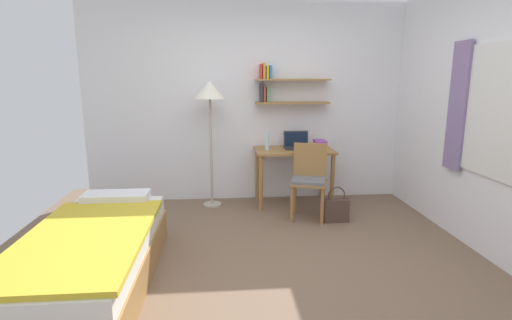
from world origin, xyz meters
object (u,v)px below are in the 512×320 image
object	(u,v)px
water_bottle	(267,141)
standing_lamp	(210,97)
bed	(93,257)
laptop	(297,144)
desk_chair	(309,177)
desk	(294,159)
handbag	(336,209)
book_stack	(320,145)

from	to	relation	value
water_bottle	standing_lamp	bearing A→B (deg)	177.68
bed	laptop	world-z (taller)	laptop
bed	desk_chair	xyz separation A→B (m)	(2.05, 1.41, 0.25)
bed	desk	bearing A→B (deg)	44.55
desk	handbag	bearing A→B (deg)	-61.76
water_bottle	book_stack	distance (m)	0.69
laptop	handbag	bearing A→B (deg)	-66.65
desk	laptop	bearing A→B (deg)	55.14
desk_chair	standing_lamp	world-z (taller)	standing_lamp
desk_chair	standing_lamp	distance (m)	1.57
desk	standing_lamp	xyz separation A→B (m)	(-1.06, 0.00, 0.81)
standing_lamp	book_stack	size ratio (longest dim) A/B	6.20
desk	laptop	distance (m)	0.21
bed	standing_lamp	world-z (taller)	standing_lamp
bed	water_bottle	world-z (taller)	water_bottle
laptop	handbag	xyz separation A→B (m)	(0.33, -0.77, -0.64)
desk_chair	bed	bearing A→B (deg)	-145.51
standing_lamp	water_bottle	size ratio (longest dim) A/B	6.77
desk	handbag	world-z (taller)	desk
desk	standing_lamp	size ratio (longest dim) A/B	0.62
laptop	desk_chair	bearing A→B (deg)	-85.65
bed	laptop	xyz separation A→B (m)	(2.01, 2.00, 0.55)
water_bottle	laptop	bearing A→B (deg)	12.68
desk_chair	laptop	size ratio (longest dim) A/B	2.63
desk	desk_chair	distance (m)	0.54
standing_lamp	bed	bearing A→B (deg)	-114.87
book_stack	handbag	xyz separation A→B (m)	(0.04, -0.70, -0.64)
desk	water_bottle	bearing A→B (deg)	-176.11
standing_lamp	handbag	xyz separation A→B (m)	(1.44, -0.71, -1.26)
bed	desk	size ratio (longest dim) A/B	2.02
standing_lamp	book_stack	xyz separation A→B (m)	(1.40, -0.01, -0.62)
bed	desk	xyz separation A→B (m)	(1.96, 1.93, 0.36)
laptop	water_bottle	xyz separation A→B (m)	(-0.40, -0.09, 0.06)
bed	handbag	bearing A→B (deg)	27.75
standing_lamp	book_stack	world-z (taller)	standing_lamp
desk_chair	handbag	distance (m)	0.48
bed	desk_chair	size ratio (longest dim) A/B	2.30
standing_lamp	water_bottle	bearing A→B (deg)	-2.32
desk	desk_chair	world-z (taller)	desk_chair
desk_chair	book_stack	bearing A→B (deg)	64.55
laptop	book_stack	xyz separation A→B (m)	(0.29, -0.07, -0.00)
desk_chair	water_bottle	distance (m)	0.76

